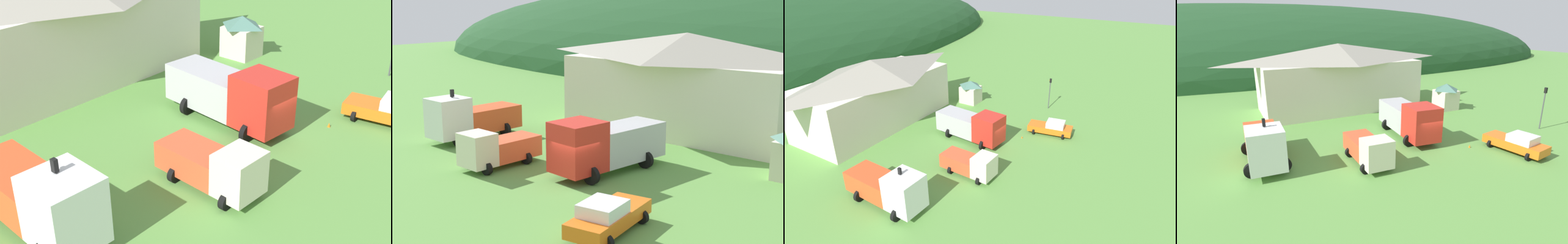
{
  "view_description": "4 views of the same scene",
  "coord_description": "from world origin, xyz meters",
  "views": [
    {
      "loc": [
        -22.24,
        -13.4,
        14.08
      ],
      "look_at": [
        -4.1,
        2.35,
        1.78
      ],
      "focal_mm": 47.98,
      "sensor_mm": 36.0,
      "label": 1
    },
    {
      "loc": [
        21.18,
        -23.23,
        10.63
      ],
      "look_at": [
        -3.0,
        4.84,
        2.52
      ],
      "focal_mm": 51.97,
      "sensor_mm": 36.0,
      "label": 2
    },
    {
      "loc": [
        -28.37,
        -14.96,
        18.19
      ],
      "look_at": [
        -0.26,
        1.96,
        2.57
      ],
      "focal_mm": 30.58,
      "sensor_mm": 36.0,
      "label": 3
    },
    {
      "loc": [
        -15.54,
        -19.95,
        10.34
      ],
      "look_at": [
        -3.8,
        3.39,
        1.9
      ],
      "focal_mm": 28.21,
      "sensor_mm": 36.0,
      "label": 4
    }
  ],
  "objects": [
    {
      "name": "light_truck_cream",
      "position": [
        -6.1,
        -0.57,
        1.24
      ],
      "size": [
        2.71,
        5.43,
        2.5
      ],
      "rotation": [
        0.0,
        0.0,
        -1.61
      ],
      "color": "beige",
      "rests_on": "ground"
    },
    {
      "name": "traffic_light_west",
      "position": [
        -13.22,
        1.38,
        2.52
      ],
      "size": [
        0.2,
        0.32,
        4.09
      ],
      "color": "#4C4C51",
      "rests_on": "ground"
    },
    {
      "name": "service_pickup_orange",
      "position": [
        5.91,
        -4.08,
        0.83
      ],
      "size": [
        2.86,
        5.24,
        1.66
      ],
      "rotation": [
        0.0,
        0.0,
        -1.42
      ],
      "color": "orange",
      "rests_on": "ground"
    },
    {
      "name": "crane_truck_red",
      "position": [
        -0.1,
        3.04,
        1.85
      ],
      "size": [
        3.83,
        8.24,
        3.58
      ],
      "rotation": [
        0.0,
        0.0,
        -1.67
      ],
      "color": "red",
      "rests_on": "ground"
    },
    {
      "name": "heavy_rig_white",
      "position": [
        -13.22,
        2.79,
        1.74
      ],
      "size": [
        3.46,
        7.44,
        3.49
      ],
      "rotation": [
        0.0,
        0.0,
        -1.61
      ],
      "color": "white",
      "rests_on": "ground"
    },
    {
      "name": "depot_building",
      "position": [
        -2.18,
        15.93,
        4.13
      ],
      "size": [
        20.33,
        9.04,
        8.02
      ],
      "color": "silver",
      "rests_on": "ground"
    },
    {
      "name": "ground_plane",
      "position": [
        0.0,
        0.0,
        0.0
      ],
      "size": [
        200.0,
        200.0,
        0.0
      ],
      "primitive_type": "plane",
      "color": "#5B9342"
    },
    {
      "name": "traffic_cone_near_pickup",
      "position": [
        3.13,
        -1.64,
        0.0
      ],
      "size": [
        0.36,
        0.36,
        0.54
      ],
      "primitive_type": "cone",
      "color": "orange",
      "rests_on": "ground"
    }
  ]
}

